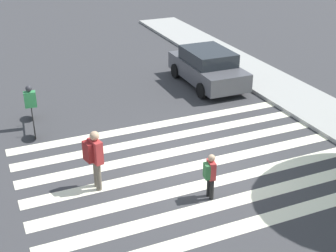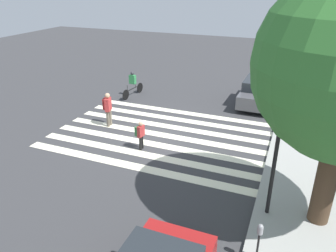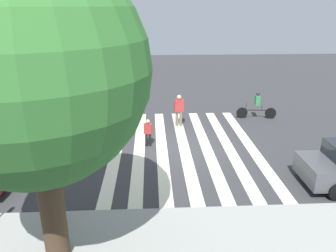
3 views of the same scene
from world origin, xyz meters
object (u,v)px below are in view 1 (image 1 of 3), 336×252
Objects in this scene: pedestrian_adult_yellow_jacket at (94,156)px; pedestrian_adult_tall_backpack at (210,173)px; cyclist_far_lane at (31,106)px; car_parked_dark_suv at (208,67)px.

pedestrian_adult_yellow_jacket reaches higher than pedestrian_adult_tall_backpack.
pedestrian_adult_tall_backpack is 0.58× the size of cyclist_far_lane.
pedestrian_adult_yellow_jacket is 0.41× the size of car_parked_dark_suv.
car_parked_dark_suv is at bearing 106.45° from cyclist_far_lane.
car_parked_dark_suv is (-1.46, 7.60, -0.08)m from cyclist_far_lane.
cyclist_far_lane reaches higher than car_parked_dark_suv.
car_parked_dark_suv is at bearing 162.58° from pedestrian_adult_tall_backpack.
pedestrian_adult_tall_backpack is 8.65m from car_parked_dark_suv.
pedestrian_adult_yellow_jacket is 1.33× the size of pedestrian_adult_tall_backpack.
pedestrian_adult_tall_backpack is at bearing 44.19° from pedestrian_adult_yellow_jacket.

